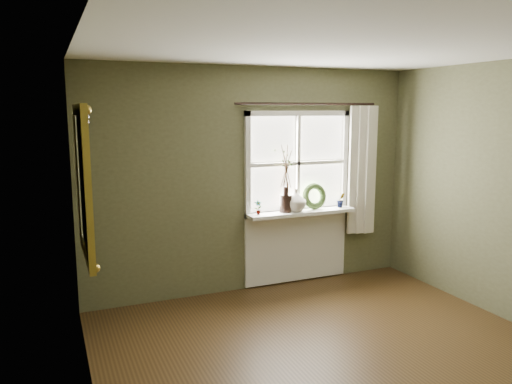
{
  "coord_description": "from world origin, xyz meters",
  "views": [
    {
      "loc": [
        -2.22,
        -3.05,
        2.12
      ],
      "look_at": [
        -0.28,
        1.55,
        1.29
      ],
      "focal_mm": 35.0,
      "sensor_mm": 36.0,
      "label": 1
    }
  ],
  "objects_px": {
    "cream_vase": "(296,200)",
    "wreath": "(314,199)",
    "gilt_mirror": "(83,182)",
    "dark_jug": "(286,203)"
  },
  "relations": [
    {
      "from": "wreath",
      "to": "gilt_mirror",
      "type": "distance_m",
      "value": 2.95
    },
    {
      "from": "cream_vase",
      "to": "gilt_mirror",
      "type": "xyz_separation_m",
      "value": [
        -2.44,
        -1.0,
        0.49
      ]
    },
    {
      "from": "wreath",
      "to": "gilt_mirror",
      "type": "relative_size",
      "value": 0.26
    },
    {
      "from": "cream_vase",
      "to": "gilt_mirror",
      "type": "distance_m",
      "value": 2.68
    },
    {
      "from": "cream_vase",
      "to": "gilt_mirror",
      "type": "height_order",
      "value": "gilt_mirror"
    },
    {
      "from": "cream_vase",
      "to": "wreath",
      "type": "relative_size",
      "value": 0.83
    },
    {
      "from": "wreath",
      "to": "gilt_mirror",
      "type": "xyz_separation_m",
      "value": [
        -2.71,
        -1.04,
        0.5
      ]
    },
    {
      "from": "cream_vase",
      "to": "wreath",
      "type": "distance_m",
      "value": 0.28
    },
    {
      "from": "dark_jug",
      "to": "cream_vase",
      "type": "xyz_separation_m",
      "value": [
        0.13,
        0.0,
        0.03
      ]
    },
    {
      "from": "dark_jug",
      "to": "wreath",
      "type": "bearing_deg",
      "value": 5.62
    }
  ]
}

